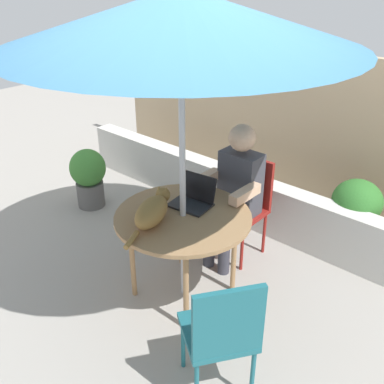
{
  "coord_description": "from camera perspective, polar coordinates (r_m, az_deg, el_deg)",
  "views": [
    {
      "loc": [
        1.89,
        -2.04,
        2.38
      ],
      "look_at": [
        0.0,
        0.1,
        0.87
      ],
      "focal_mm": 41.5,
      "sensor_mm": 36.0,
      "label": 1
    }
  ],
  "objects": [
    {
      "name": "fence_back",
      "position": [
        4.78,
        15.83,
        7.51
      ],
      "size": [
        5.52,
        0.08,
        1.6
      ],
      "primitive_type": "cube",
      "color": "tan",
      "rests_on": "ground"
    },
    {
      "name": "laptop",
      "position": [
        3.36,
        0.29,
        -0.5
      ],
      "size": [
        0.33,
        0.29,
        0.21
      ],
      "color": "black",
      "rests_on": "patio_table"
    },
    {
      "name": "chair_occupied",
      "position": [
        3.88,
        6.83,
        -0.95
      ],
      "size": [
        0.4,
        0.4,
        0.89
      ],
      "color": "maroon",
      "rests_on": "ground"
    },
    {
      "name": "person_seated",
      "position": [
        3.69,
        5.56,
        0.48
      ],
      "size": [
        0.48,
        0.48,
        1.23
      ],
      "color": "#3F3F47",
      "rests_on": "ground"
    },
    {
      "name": "ground_plane",
      "position": [
        3.66,
        -1.06,
        -12.7
      ],
      "size": [
        14.0,
        14.0,
        0.0
      ],
      "primitive_type": "plane",
      "color": "gray"
    },
    {
      "name": "potted_plant_by_chair",
      "position": [
        4.2,
        20.22,
        -2.4
      ],
      "size": [
        0.44,
        0.44,
        0.69
      ],
      "color": "#9E5138",
      "rests_on": "ground"
    },
    {
      "name": "patio_table",
      "position": [
        3.27,
        -1.16,
        -3.88
      ],
      "size": [
        1.01,
        1.01,
        0.72
      ],
      "color": "#9E754C",
      "rests_on": "ground"
    },
    {
      "name": "chair_empty",
      "position": [
        2.62,
        3.91,
        -17.36
      ],
      "size": [
        0.56,
        0.56,
        0.89
      ],
      "color": "#1E606B",
      "rests_on": "ground"
    },
    {
      "name": "planter_wall_low",
      "position": [
        4.33,
        9.89,
        -1.99
      ],
      "size": [
        4.97,
        0.2,
        0.51
      ],
      "primitive_type": "cube",
      "color": "beige",
      "rests_on": "ground"
    },
    {
      "name": "cat",
      "position": [
        3.14,
        -5.06,
        -2.38
      ],
      "size": [
        0.34,
        0.62,
        0.17
      ],
      "color": "olive",
      "rests_on": "patio_table"
    },
    {
      "name": "patio_umbrella",
      "position": [
        2.8,
        -1.45,
        21.5
      ],
      "size": [
        2.24,
        2.24,
        2.24
      ],
      "color": "#B7B7BC",
      "rests_on": "ground"
    },
    {
      "name": "potted_plant_near_fence",
      "position": [
        4.79,
        -13.15,
        2.09
      ],
      "size": [
        0.38,
        0.38,
        0.64
      ],
      "color": "#595654",
      "rests_on": "ground"
    }
  ]
}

